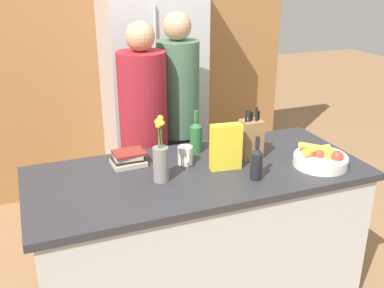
# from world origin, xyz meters

# --- Properties ---
(kitchen_island) EXTENTS (1.88, 0.82, 0.89)m
(kitchen_island) POSITION_xyz_m (0.00, 0.00, 0.45)
(kitchen_island) COLOR silver
(kitchen_island) RESTS_ON ground_plane
(back_wall_wood) EXTENTS (3.08, 0.12, 2.60)m
(back_wall_wood) POSITION_xyz_m (0.00, 1.78, 1.30)
(back_wall_wood) COLOR #9E6B3D
(back_wall_wood) RESTS_ON ground_plane
(refrigerator) EXTENTS (0.77, 0.62, 2.04)m
(refrigerator) POSITION_xyz_m (0.16, 1.42, 1.02)
(refrigerator) COLOR #B7B7BC
(refrigerator) RESTS_ON ground_plane
(fruit_bowl) EXTENTS (0.31, 0.31, 0.12)m
(fruit_bowl) POSITION_xyz_m (0.67, -0.19, 0.93)
(fruit_bowl) COLOR silver
(fruit_bowl) RESTS_ON kitchen_island
(knife_block) EXTENTS (0.12, 0.10, 0.31)m
(knife_block) POSITION_xyz_m (0.35, 0.06, 1.01)
(knife_block) COLOR olive
(knife_block) RESTS_ON kitchen_island
(flower_vase) EXTENTS (0.08, 0.08, 0.36)m
(flower_vase) POSITION_xyz_m (-0.23, -0.04, 1.00)
(flower_vase) COLOR gray
(flower_vase) RESTS_ON kitchen_island
(cereal_box) EXTENTS (0.18, 0.08, 0.26)m
(cereal_box) POSITION_xyz_m (0.15, -0.03, 1.02)
(cereal_box) COLOR yellow
(cereal_box) RESTS_ON kitchen_island
(coffee_mug) EXTENTS (0.09, 0.13, 0.10)m
(coffee_mug) POSITION_xyz_m (-0.04, 0.11, 0.94)
(coffee_mug) COLOR silver
(coffee_mug) RESTS_ON kitchen_island
(book_stack) EXTENTS (0.20, 0.16, 0.08)m
(book_stack) POSITION_xyz_m (-0.34, 0.22, 0.93)
(book_stack) COLOR #B7A88E
(book_stack) RESTS_ON kitchen_island
(bottle_oil) EXTENTS (0.06, 0.06, 0.24)m
(bottle_oil) POSITION_xyz_m (0.24, -0.21, 0.98)
(bottle_oil) COLOR black
(bottle_oil) RESTS_ON kitchen_island
(bottle_vinegar) EXTENTS (0.08, 0.08, 0.26)m
(bottle_vinegar) POSITION_xyz_m (0.09, 0.26, 0.99)
(bottle_vinegar) COLOR #286633
(bottle_vinegar) RESTS_ON kitchen_island
(person_at_sink) EXTENTS (0.32, 0.32, 1.63)m
(person_at_sink) POSITION_xyz_m (-0.12, 0.68, 0.92)
(person_at_sink) COLOR #383842
(person_at_sink) RESTS_ON ground_plane
(person_in_blue) EXTENTS (0.30, 0.30, 1.67)m
(person_in_blue) POSITION_xyz_m (0.17, 0.81, 0.95)
(person_in_blue) COLOR #383842
(person_in_blue) RESTS_ON ground_plane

